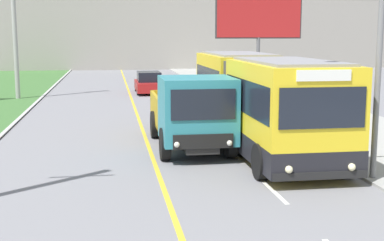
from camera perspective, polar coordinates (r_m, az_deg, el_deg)
city_bus at (r=19.38m, az=7.09°, el=2.20°), size 2.75×11.88×3.21m
dump_truck at (r=18.01m, az=0.09°, el=0.68°), size 2.42×6.63×2.61m
car_distant at (r=36.76m, az=-4.61°, el=4.02°), size 1.80×4.30×1.45m
utility_pole_far at (r=34.81m, az=-18.49°, el=11.10°), size 1.80×0.28×10.73m
traffic_light_mast at (r=14.80m, az=17.35°, el=9.14°), size 2.28×0.32×6.41m
billboard_large at (r=36.07m, az=7.13°, el=10.60°), size 5.82×0.24×6.50m
planter_round_second at (r=18.78m, az=15.95°, el=-1.50°), size 0.99×0.99×1.17m
planter_round_third at (r=23.09m, az=10.91°, el=0.56°), size 0.89×0.89×1.11m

